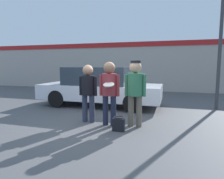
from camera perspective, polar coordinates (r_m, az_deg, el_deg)
ground_plane at (r=5.50m, az=-3.16°, el=-10.10°), size 56.00×56.00×0.00m
storefront_building at (r=12.76m, az=8.73°, el=6.65°), size 24.00×0.22×3.05m
person_left at (r=5.64m, az=-6.85°, el=0.29°), size 0.54×0.37×1.62m
person_middle_with_frisbee at (r=5.26m, az=-0.76°, el=0.55°), size 0.55×0.60×1.70m
person_right at (r=5.21m, az=6.65°, el=0.75°), size 0.56×0.39×1.73m
parked_car_near at (r=7.96m, az=-3.58°, el=0.84°), size 4.75×1.85×1.53m
shrub at (r=12.55m, az=-2.19°, el=2.44°), size 1.24×1.24×1.24m
handbag at (r=4.98m, az=1.91°, el=-9.87°), size 0.30×0.23×0.35m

